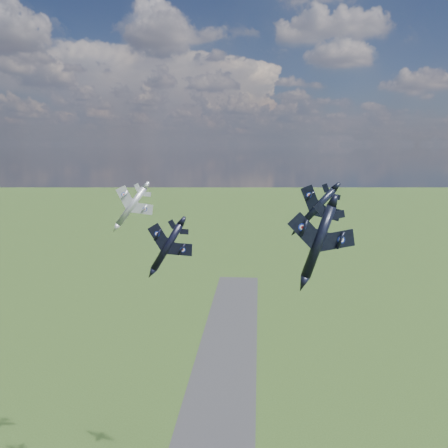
# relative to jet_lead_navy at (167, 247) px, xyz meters

# --- Properties ---
(jet_lead_navy) EXTENTS (10.65, 14.49, 7.77)m
(jet_lead_navy) POSITION_rel_jet_lead_navy_xyz_m (0.00, 0.00, 0.00)
(jet_lead_navy) COLOR black
(jet_right_navy) EXTENTS (12.02, 15.08, 5.84)m
(jet_right_navy) POSITION_rel_jet_lead_navy_xyz_m (25.21, -22.12, 6.40)
(jet_right_navy) COLOR black
(jet_high_navy) EXTENTS (11.10, 14.89, 8.53)m
(jet_high_navy) POSITION_rel_jet_lead_navy_xyz_m (28.27, 5.28, 6.85)
(jet_high_navy) COLOR black
(jet_left_silver) EXTENTS (11.54, 14.69, 7.82)m
(jet_left_silver) POSITION_rel_jet_lead_navy_xyz_m (-9.50, 9.62, 6.34)
(jet_left_silver) COLOR #989AA2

